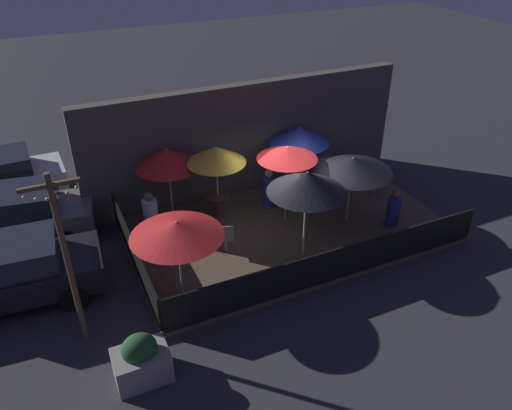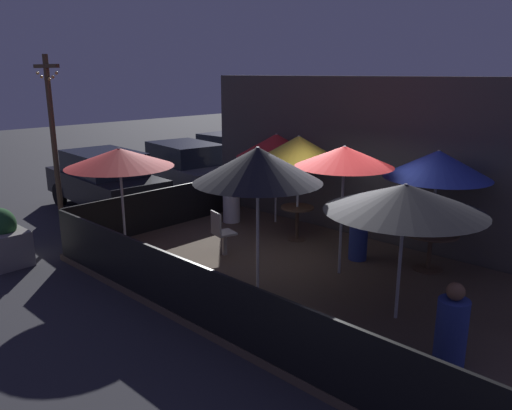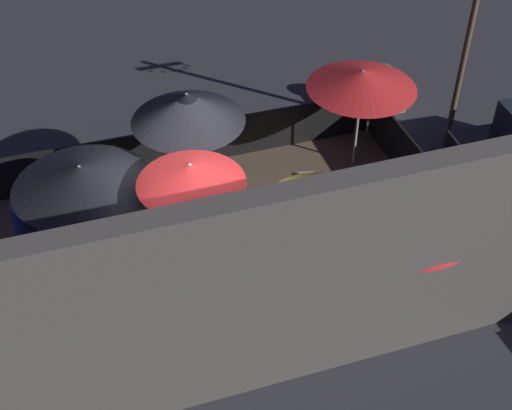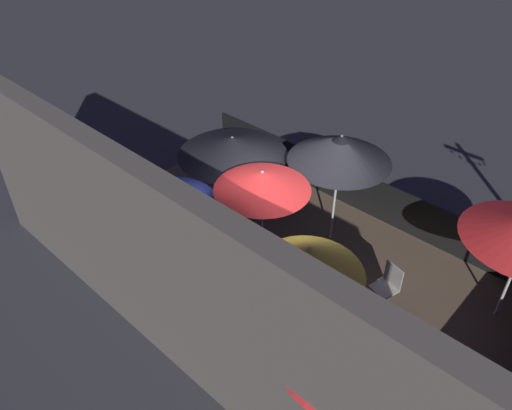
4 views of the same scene
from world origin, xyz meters
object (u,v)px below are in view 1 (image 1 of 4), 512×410
Objects in this scene: patio_umbrella_0 at (300,135)px; patio_umbrella_3 at (352,164)px; patio_chair_1 at (226,237)px; light_post at (66,254)px; patio_chair_0 at (377,179)px; patio_umbrella_1 at (216,155)px; patio_umbrella_6 at (287,153)px; patio_umbrella_5 at (307,182)px; patio_umbrella_4 at (176,229)px; dining_table_0 at (298,176)px; patron_1 at (394,209)px; dining_table_1 at (218,199)px; parked_car_1 at (17,216)px; planter_box at (141,360)px; patron_0 at (269,190)px; parked_car_0 at (10,272)px; patio_umbrella_2 at (167,158)px; patron_2 at (151,215)px.

patio_umbrella_3 is at bearing -76.97° from patio_umbrella_0.
light_post is (-3.94, -1.43, 1.65)m from patio_chair_1.
patio_umbrella_1 is at bearing 17.59° from patio_chair_0.
patio_umbrella_6 is at bearing 151.76° from patio_umbrella_3.
patio_umbrella_5 reaches higher than patio_chair_0.
patio_umbrella_4 is 2.35m from light_post.
patron_1 is (1.61, -2.88, -0.09)m from dining_table_0.
patio_umbrella_0 is 2.41× the size of patio_chair_0.
patio_umbrella_5 is (-2.00, -0.91, 0.34)m from patio_umbrella_3.
patron_1 is (6.57, 0.49, -1.46)m from patio_umbrella_4.
parked_car_1 is at bearing 166.91° from dining_table_1.
patio_umbrella_5 is 2.18× the size of planter_box.
patio_umbrella_4 is (-2.08, -3.02, -0.09)m from patio_umbrella_1.
patio_umbrella_6 reaches higher than patio_umbrella_1.
patio_umbrella_1 is 2.20m from patron_0.
dining_table_0 is (2.88, 0.34, -1.46)m from patio_umbrella_1.
parked_car_0 reaches higher than patio_chair_0.
patio_chair_1 reaches higher than dining_table_0.
patio_umbrella_6 is at bearing -28.13° from dining_table_1.
parked_car_0 is at bearing 159.88° from patron_0.
light_post is (-4.41, -3.25, 1.57)m from dining_table_1.
patio_umbrella_3 reaches higher than parked_car_1.
patio_chair_1 is 0.73× the size of patron_0.
patio_umbrella_4 is 5.59m from parked_car_1.
patio_chair_0 is at bearing 17.00° from patio_umbrella_4.
patio_chair_0 is 1.87m from patron_1.
patio_umbrella_2 reaches higher than patron_0.
patio_chair_0 is at bearing 26.85° from patio_umbrella_5.
patio_umbrella_6 reaches higher than patio_umbrella_2.
patio_umbrella_5 is at bearing -63.11° from patio_umbrella_1.
patio_umbrella_4 is 2.84m from planter_box.
dining_table_1 is (-2.88, -0.34, -0.00)m from dining_table_0.
patio_umbrella_5 is 1.87× the size of patron_2.
patio_umbrella_3 is at bearing 55.66° from patio_chair_0.
parked_car_1 is (-8.83, 3.08, -1.14)m from patio_umbrella_3.
patio_umbrella_0 is 8.42m from planter_box.
light_post is at bearing 118.68° from planter_box.
patio_umbrella_5 is 4.64m from patron_2.
patio_umbrella_6 reaches higher than patio_chair_1.
patio_umbrella_2 is at bearing 31.49° from patio_chair_1.
light_post is (-7.80, -1.43, 0.29)m from patio_umbrella_3.
patio_umbrella_3 reaches higher than patio_chair_0.
patron_0 is (2.85, -0.79, -1.33)m from patio_umbrella_2.
patio_umbrella_2 is 2.20× the size of dining_table_0.
patio_umbrella_5 is 3.55m from patron_1.
patio_umbrella_2 reaches higher than dining_table_0.
patio_umbrella_6 is 3.80m from patio_chair_0.
patio_umbrella_1 is at bearing 17.24° from parked_car_0.
patio_umbrella_6 is 1.85× the size of patron_0.
patio_chair_0 is at bearing 2.50° from patio_umbrella_6.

